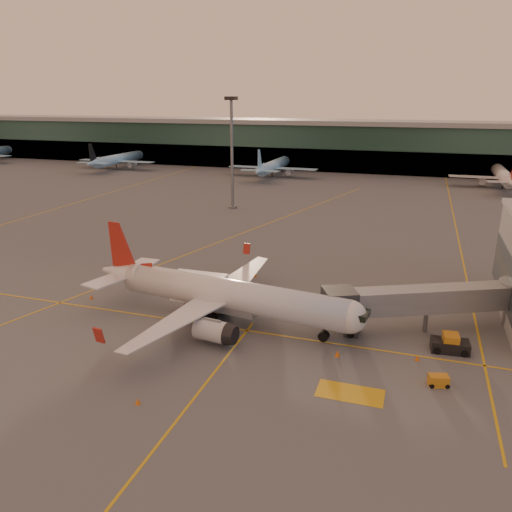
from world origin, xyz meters
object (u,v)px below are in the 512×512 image
(catering_truck, at_px, (200,292))
(main_airplane, at_px, (222,295))
(pushback_tug, at_px, (450,345))
(gpu_cart, at_px, (438,381))

(catering_truck, bearing_deg, main_airplane, -18.43)
(pushback_tug, bearing_deg, catering_truck, 174.62)
(main_airplane, bearing_deg, pushback_tug, 8.71)
(gpu_cart, bearing_deg, main_airplane, 148.72)
(main_airplane, height_order, pushback_tug, main_airplane)
(gpu_cart, bearing_deg, catering_truck, 148.34)
(pushback_tug, bearing_deg, gpu_cart, -104.17)
(main_airplane, xyz_separation_m, catering_truck, (-3.38, 1.12, -0.53))
(catering_truck, bearing_deg, gpu_cart, -15.79)
(catering_truck, height_order, gpu_cart, catering_truck)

